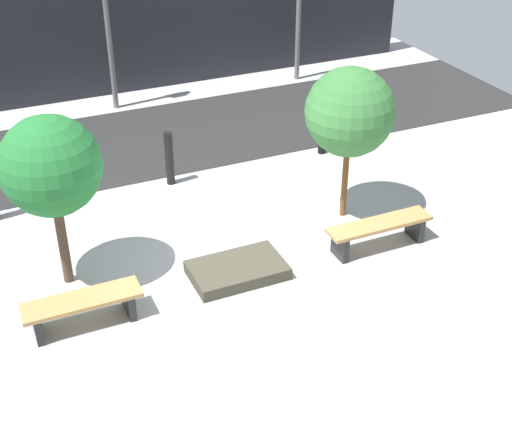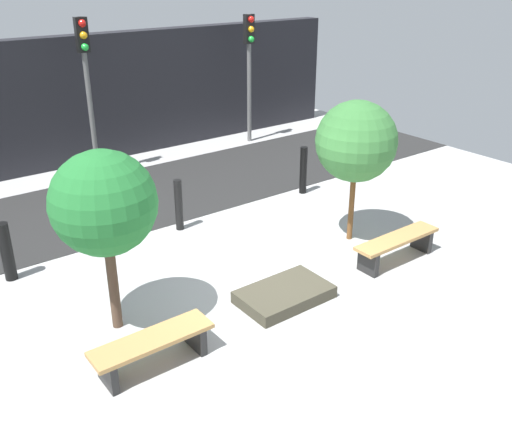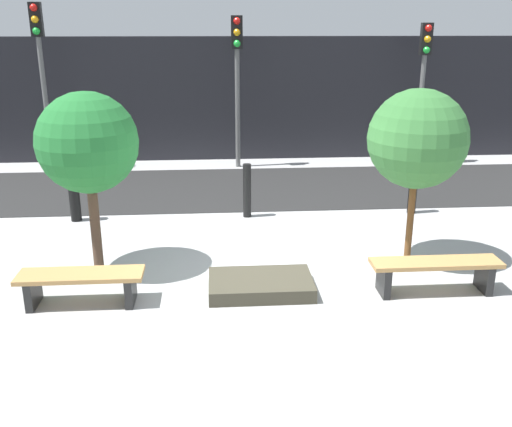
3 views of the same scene
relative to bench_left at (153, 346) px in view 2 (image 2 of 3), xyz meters
The scene contains 13 objects.
ground_plane 2.46m from the bench_left, 11.75° to the left, with size 18.00×18.00×0.00m, color #A7A7A7.
road_strip 5.98m from the bench_left, 66.45° to the left, with size 18.00×3.54×0.01m, color #262626.
building_facade 9.06m from the bench_left, 74.56° to the left, with size 16.20×0.50×3.23m, color black.
bench_left is the anchor object (origin of this frame).
bench_right 4.77m from the bench_left, ahead, with size 1.79×0.41×0.47m.
planter_bed 2.40m from the bench_left, ahead, with size 1.44×0.89×0.20m, color #413D2F.
tree_behind_left_bench 1.97m from the bench_left, 90.00° to the left, with size 1.44×1.44×2.67m.
tree_behind_right_bench 5.16m from the bench_left, 13.32° to the left, with size 1.47×1.47×2.67m.
bollard_far_left 3.56m from the bench_left, 103.86° to the left, with size 0.20×0.20×1.02m, color black.
bollard_left 4.20m from the bench_left, 55.37° to the left, with size 0.16×0.16×1.04m, color black.
bollard_center 6.61m from the bench_left, 31.56° to the left, with size 0.16×0.16×1.09m, color black.
traffic_light_mid_west 8.22m from the bench_left, 72.41° to the left, with size 0.28×0.27×3.74m.
traffic_light_mid_east 10.58m from the bench_left, 46.62° to the left, with size 0.28×0.27×3.57m.
Camera 2 is at (-4.96, -6.14, 4.87)m, focal length 40.00 mm.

